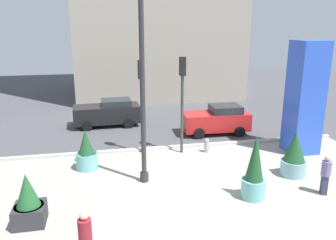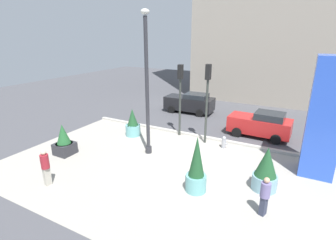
# 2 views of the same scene
# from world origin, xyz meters

# --- Properties ---
(ground_plane) EXTENTS (60.00, 60.00, 0.00)m
(ground_plane) POSITION_xyz_m (0.00, 4.00, 0.00)
(ground_plane) COLOR #47474C
(plaza_pavement) EXTENTS (18.00, 10.00, 0.02)m
(plaza_pavement) POSITION_xyz_m (0.00, -2.00, 0.00)
(plaza_pavement) COLOR #9E998E
(plaza_pavement) RESTS_ON ground_plane
(curb_strip) EXTENTS (18.00, 0.24, 0.16)m
(curb_strip) POSITION_xyz_m (0.00, 3.12, 0.08)
(curb_strip) COLOR #B7B2A8
(curb_strip) RESTS_ON ground_plane
(lamp_post) EXTENTS (0.44, 0.44, 7.70)m
(lamp_post) POSITION_xyz_m (-2.38, -0.46, 3.76)
(lamp_post) COLOR #2D2D33
(lamp_post) RESTS_ON ground_plane
(art_pillar_blue) EXTENTS (1.45, 1.45, 5.67)m
(art_pillar_blue) POSITION_xyz_m (6.05, 1.44, 2.83)
(art_pillar_blue) COLOR blue
(art_pillar_blue) RESTS_ON ground_plane
(potted_plant_by_pillar) EXTENTS (0.90, 0.90, 2.53)m
(potted_plant_by_pillar) POSITION_xyz_m (1.47, -2.71, 1.10)
(potted_plant_by_pillar) COLOR #6BB2B2
(potted_plant_by_pillar) RESTS_ON ground_plane
(potted_plant_curbside) EXTENTS (0.99, 0.99, 1.79)m
(potted_plant_curbside) POSITION_xyz_m (-6.50, -2.84, 0.78)
(potted_plant_curbside) COLOR #2D2D33
(potted_plant_curbside) RESTS_ON ground_plane
(potted_plant_near_left) EXTENTS (1.07, 1.07, 2.00)m
(potted_plant_near_left) POSITION_xyz_m (4.07, -1.19, 0.93)
(potted_plant_near_left) COLOR #7AA8B7
(potted_plant_near_left) RESTS_ON ground_plane
(potted_plant_mid_plaza) EXTENTS (0.98, 0.98, 1.87)m
(potted_plant_mid_plaza) POSITION_xyz_m (-4.76, 1.35, 0.78)
(potted_plant_mid_plaza) COLOR #6BB2B2
(potted_plant_mid_plaza) RESTS_ON ground_plane
(fire_hydrant) EXTENTS (0.36, 0.26, 0.75)m
(fire_hydrant) POSITION_xyz_m (1.25, 2.24, 0.37)
(fire_hydrant) COLOR #99999E
(fire_hydrant) RESTS_ON ground_plane
(traffic_light_far_side) EXTENTS (0.28, 0.42, 4.90)m
(traffic_light_far_side) POSITION_xyz_m (-0.03, 2.49, 3.28)
(traffic_light_far_side) COLOR #333833
(traffic_light_far_side) RESTS_ON ground_plane
(traffic_light_corner) EXTENTS (0.28, 0.42, 4.74)m
(traffic_light_corner) POSITION_xyz_m (-2.01, 2.89, 3.18)
(traffic_light_corner) COLOR #333833
(traffic_light_corner) RESTS_ON ground_plane
(car_far_lane) EXTENTS (4.02, 2.06, 1.73)m
(car_far_lane) POSITION_xyz_m (2.83, 5.21, 0.86)
(car_far_lane) COLOR red
(car_far_lane) RESTS_ON ground_plane
(car_curb_west) EXTENTS (4.25, 2.10, 1.72)m
(car_curb_west) POSITION_xyz_m (-3.57, 8.23, 0.88)
(car_curb_west) COLOR black
(car_curb_west) RESTS_ON ground_plane
(pedestrian_on_sidewalk) EXTENTS (0.41, 0.41, 1.74)m
(pedestrian_on_sidewalk) POSITION_xyz_m (-4.61, -5.45, 0.97)
(pedestrian_on_sidewalk) COLOR #B2AD9E
(pedestrian_on_sidewalk) RESTS_ON ground_plane
(pedestrian_by_curb) EXTENTS (0.45, 0.45, 1.59)m
(pedestrian_by_curb) POSITION_xyz_m (4.30, -2.99, 0.88)
(pedestrian_by_curb) COLOR #33384C
(pedestrian_by_curb) RESTS_ON ground_plane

